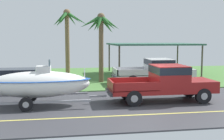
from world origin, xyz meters
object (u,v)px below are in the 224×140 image
boat_on_trailer (38,84)px  palm_tree_near_left (101,30)px  parked_sedan_near (19,80)px  palm_tree_mid (66,26)px  carport_awning (152,45)px  pickup_truck_towing (168,81)px  parked_pickup_background (158,70)px

boat_on_trailer → palm_tree_near_left: bearing=59.5°
parked_sedan_near → palm_tree_near_left: 6.86m
parked_sedan_near → palm_tree_mid: bearing=69.1°
palm_tree_near_left → carport_awning: bearing=38.9°
pickup_truck_towing → parked_sedan_near: bearing=150.7°
carport_awning → palm_tree_mid: size_ratio=1.27×
parked_sedan_near → palm_tree_mid: size_ratio=0.75×
carport_awning → palm_tree_near_left: size_ratio=1.48×
parked_pickup_background → palm_tree_near_left: bearing=164.1°
parked_pickup_background → palm_tree_mid: bearing=132.4°
carport_awning → boat_on_trailer: bearing=-129.9°
boat_on_trailer → parked_pickup_background: size_ratio=1.04×
parked_pickup_background → palm_tree_mid: palm_tree_mid is taller
pickup_truck_towing → boat_on_trailer: 6.72m
pickup_truck_towing → boat_on_trailer: size_ratio=0.93×
pickup_truck_towing → boat_on_trailer: bearing=-180.0°
pickup_truck_towing → carport_awning: 11.43m
boat_on_trailer → parked_sedan_near: size_ratio=1.37×
boat_on_trailer → parked_pickup_background: bearing=35.0°
boat_on_trailer → parked_pickup_background: boat_on_trailer is taller
parked_pickup_background → palm_tree_mid: (-6.59, 7.22, 3.42)m
parked_pickup_background → boat_on_trailer: bearing=-145.0°
parked_sedan_near → palm_tree_near_left: bearing=20.5°
pickup_truck_towing → boat_on_trailer: boat_on_trailer is taller
pickup_truck_towing → palm_tree_near_left: size_ratio=1.11×
pickup_truck_towing → parked_sedan_near: (-8.37, 4.69, -0.39)m
parked_pickup_background → parked_sedan_near: parked_pickup_background is taller
parked_pickup_background → parked_sedan_near: size_ratio=1.33×
pickup_truck_towing → palm_tree_near_left: bearing=111.7°
pickup_truck_towing → palm_tree_near_left: 7.87m
parked_pickup_background → pickup_truck_towing: bearing=-103.4°
boat_on_trailer → carport_awning: (9.23, 11.02, 1.66)m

